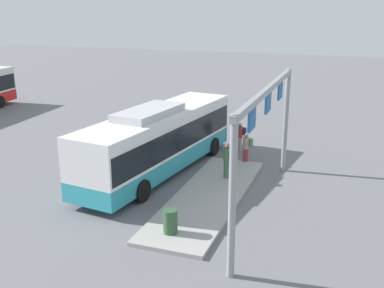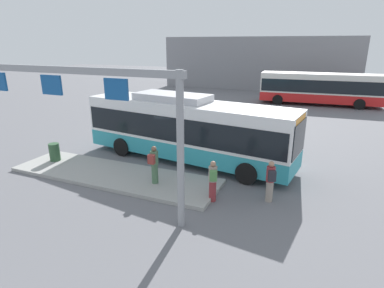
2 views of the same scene
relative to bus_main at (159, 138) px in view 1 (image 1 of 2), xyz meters
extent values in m
plane|color=slate|center=(0.01, 0.00, -1.81)|extent=(120.00, 120.00, 0.00)
cube|color=#9E9E99|center=(-2.23, -3.32, -1.73)|extent=(10.00, 2.80, 0.16)
cube|color=teal|center=(0.01, 0.00, -1.04)|extent=(11.48, 3.97, 0.85)
cube|color=white|center=(0.01, 0.00, 0.34)|extent=(11.48, 3.97, 1.90)
cube|color=black|center=(0.01, 0.00, 0.14)|extent=(11.26, 3.98, 1.20)
cube|color=black|center=(5.60, -0.75, 0.24)|extent=(0.32, 2.11, 1.50)
cube|color=#B7B7BC|center=(-0.83, 0.11, 1.47)|extent=(4.13, 2.26, 0.36)
cube|color=orange|center=(5.53, -0.74, 1.09)|extent=(0.35, 1.75, 0.28)
cylinder|color=black|center=(3.95, 0.68, -1.31)|extent=(1.03, 0.43, 1.00)
cylinder|color=black|center=(3.64, -1.70, -1.31)|extent=(1.03, 0.43, 1.00)
cylinder|color=black|center=(-3.23, 1.64, -1.31)|extent=(1.03, 0.43, 1.00)
cylinder|color=black|center=(-3.54, -0.74, -1.31)|extent=(1.03, 0.43, 1.00)
cylinder|color=gray|center=(4.83, -2.92, -1.39)|extent=(0.36, 0.36, 0.85)
cylinder|color=maroon|center=(4.83, -2.92, -0.66)|extent=(0.44, 0.44, 0.60)
sphere|color=#9E755B|center=(4.83, -2.92, -0.25)|extent=(0.22, 0.22, 0.22)
cube|color=#26262D|center=(4.92, -3.16, -0.63)|extent=(0.32, 0.27, 0.40)
cylinder|color=maroon|center=(2.78, -3.75, -1.39)|extent=(0.37, 0.37, 0.85)
cylinder|color=gray|center=(2.78, -3.75, -0.66)|extent=(0.44, 0.44, 0.60)
sphere|color=#9E755B|center=(2.78, -3.75, -0.25)|extent=(0.22, 0.22, 0.22)
cube|color=#4C8447|center=(2.87, -3.99, -0.63)|extent=(0.33, 0.27, 0.40)
cylinder|color=#476B4C|center=(0.06, -3.48, -1.23)|extent=(0.29, 0.29, 0.85)
cylinder|color=#476B4C|center=(0.06, -3.48, -0.50)|extent=(0.35, 0.35, 0.60)
sphere|color=brown|center=(0.06, -3.48, -0.09)|extent=(0.22, 0.22, 0.22)
cube|color=maroon|center=(0.07, -3.74, -0.47)|extent=(0.29, 0.19, 0.40)
cylinder|color=gray|center=(-7.76, -5.81, 0.79)|extent=(0.24, 0.24, 5.20)
cylinder|color=gray|center=(2.38, -5.81, 0.79)|extent=(0.24, 0.24, 5.20)
cube|color=gray|center=(-2.69, -5.81, 3.24)|extent=(10.54, 0.20, 0.24)
cube|color=#144C8C|center=(-5.48, -5.81, 2.69)|extent=(0.90, 0.08, 0.70)
cube|color=#144C8C|center=(-2.69, -5.81, 2.69)|extent=(0.90, 0.08, 0.70)
cube|color=#144C8C|center=(0.10, -5.81, 2.69)|extent=(0.90, 0.08, 0.70)
cylinder|color=#2D5133|center=(-6.03, -3.08, -1.20)|extent=(0.52, 0.52, 0.90)
camera|label=1|loc=(-20.05, -8.97, 6.33)|focal=43.26mm
camera|label=2|loc=(6.36, -14.29, 4.13)|focal=29.38mm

